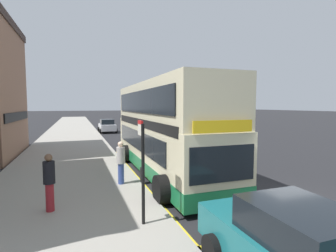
# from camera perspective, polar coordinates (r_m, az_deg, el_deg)

# --- Properties ---
(ground_plane) EXTENTS (260.00, 260.00, 0.00)m
(ground_plane) POSITION_cam_1_polar(r_m,az_deg,el_deg) (39.38, -10.08, -0.34)
(ground_plane) COLOR black
(pavement_near) EXTENTS (6.00, 76.00, 0.14)m
(pavement_near) POSITION_cam_1_polar(r_m,az_deg,el_deg) (38.83, -20.32, -0.52)
(pavement_near) COLOR gray
(pavement_near) RESTS_ON ground
(double_decker_bus) EXTENTS (3.22, 10.90, 4.40)m
(double_decker_bus) POSITION_cam_1_polar(r_m,az_deg,el_deg) (12.70, -0.94, -1.15)
(double_decker_bus) COLOR beige
(double_decker_bus) RESTS_ON ground
(bus_bay_markings) EXTENTS (3.01, 13.38, 0.01)m
(bus_bay_markings) POSITION_cam_1_polar(r_m,az_deg,el_deg) (12.91, -0.87, -10.34)
(bus_bay_markings) COLOR yellow
(bus_bay_markings) RESTS_ON ground
(bus_stop_sign) EXTENTS (0.09, 0.51, 2.78)m
(bus_stop_sign) POSITION_cam_1_polar(r_m,az_deg,el_deg) (7.03, -5.69, -8.32)
(bus_stop_sign) COLOR black
(bus_stop_sign) RESTS_ON pavement_near
(parked_car_black_distant) EXTENTS (2.09, 4.20, 1.62)m
(parked_car_black_distant) POSITION_cam_1_polar(r_m,az_deg,el_deg) (38.67, -2.69, 0.83)
(parked_car_black_distant) COLOR black
(parked_car_black_distant) RESTS_ON ground
(parked_car_teal_ahead) EXTENTS (2.09, 4.20, 1.62)m
(parked_car_teal_ahead) POSITION_cam_1_polar(r_m,az_deg,el_deg) (5.50, 26.68, -23.37)
(parked_car_teal_ahead) COLOR #196066
(parked_car_teal_ahead) RESTS_ON ground
(parked_car_silver_far) EXTENTS (2.09, 4.20, 1.62)m
(parked_car_silver_far) POSITION_cam_1_polar(r_m,az_deg,el_deg) (32.73, -13.29, 0.03)
(parked_car_silver_far) COLOR #B2B5BA
(parked_car_silver_far) RESTS_ON ground
(pedestrian_waiting_near_sign) EXTENTS (0.34, 0.34, 1.75)m
(pedestrian_waiting_near_sign) POSITION_cam_1_polar(r_m,az_deg,el_deg) (8.68, -24.73, -10.78)
(pedestrian_waiting_near_sign) COLOR maroon
(pedestrian_waiting_near_sign) RESTS_ON pavement_near
(pedestrian_further_back) EXTENTS (0.34, 0.34, 1.74)m
(pedestrian_further_back) POSITION_cam_1_polar(r_m,az_deg,el_deg) (10.73, -10.36, -7.56)
(pedestrian_further_back) COLOR #33478C
(pedestrian_further_back) RESTS_ON pavement_near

